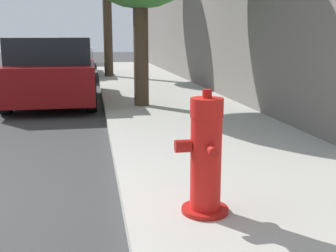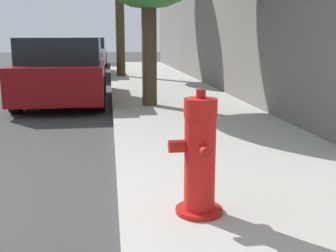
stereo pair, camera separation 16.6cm
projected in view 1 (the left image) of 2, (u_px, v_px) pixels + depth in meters
sidewalk_slab at (282, 201)px, 3.63m from camera, size 2.74×40.00×0.13m
fire_hydrant at (205, 158)px, 3.16m from camera, size 0.42×0.43×0.95m
parked_car_near at (53, 72)px, 9.17m from camera, size 1.81×3.83×1.44m
parked_car_mid at (66, 59)px, 15.26m from camera, size 1.70×4.48×1.36m
parked_car_far at (76, 52)px, 21.77m from camera, size 1.70×4.53×1.43m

